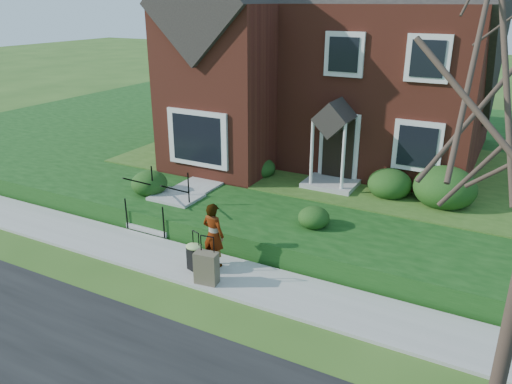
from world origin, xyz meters
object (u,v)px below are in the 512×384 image
Objects in this scene: suitcase_olive at (206,268)px; suitcase_black at (194,256)px; front_steps at (167,207)px; woman at (213,235)px.

suitcase_black is at bearing 140.97° from suitcase_olive.
suitcase_olive is at bearing -39.03° from front_steps.
suitcase_olive is (0.30, -0.78, -0.42)m from woman.
front_steps reaches higher than suitcase_olive.
woman is at bearing 103.08° from suitcase_olive.
suitcase_black is 0.88× the size of suitcase_olive.
woman reaches higher than suitcase_black.
woman is 0.93m from suitcase_olive.
suitcase_black is at bearing 64.40° from woman.
woman is 0.66m from suitcase_black.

